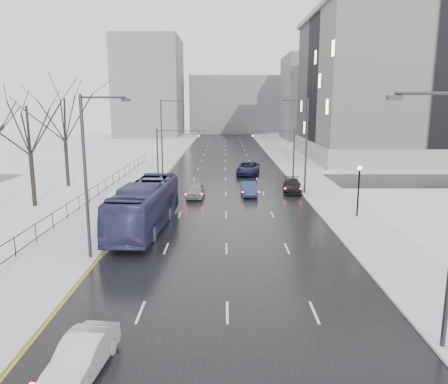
{
  "coord_description": "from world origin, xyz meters",
  "views": [
    {
      "loc": [
        -0.13,
        -5.53,
        9.45
      ],
      "look_at": [
        -0.17,
        28.7,
        2.5
      ],
      "focal_mm": 35.0,
      "sensor_mm": 36.0,
      "label": 1
    }
  ],
  "objects_px": {
    "lamppost_r_mid": "(359,184)",
    "sedan_center_near": "(196,190)",
    "tree_park_e": "(69,187)",
    "sedan_left_near": "(82,355)",
    "sedan_right_far": "(292,186)",
    "streetlight_l_far": "(163,133)",
    "tree_park_d": "(35,207)",
    "streetlight_l_near": "(89,170)",
    "bus": "(145,206)",
    "mast_signal_left": "(166,148)",
    "sedan_right_cross": "(248,168)",
    "sedan_right_near": "(249,189)",
    "mast_signal_right": "(285,148)",
    "streetlight_r_mid": "(304,141)",
    "no_uturn_sign": "(306,167)"
  },
  "relations": [
    {
      "from": "bus",
      "to": "sedan_center_near",
      "type": "relative_size",
      "value": 3.0
    },
    {
      "from": "lamppost_r_mid",
      "to": "sedan_right_cross",
      "type": "bearing_deg",
      "value": 109.24
    },
    {
      "from": "mast_signal_right",
      "to": "sedan_right_near",
      "type": "distance_m",
      "value": 10.72
    },
    {
      "from": "mast_signal_right",
      "to": "sedan_right_far",
      "type": "bearing_deg",
      "value": -91.01
    },
    {
      "from": "streetlight_l_far",
      "to": "sedan_right_cross",
      "type": "xyz_separation_m",
      "value": [
        11.21,
        0.78,
        -4.73
      ]
    },
    {
      "from": "bus",
      "to": "sedan_right_far",
      "type": "distance_m",
      "value": 19.47
    },
    {
      "from": "sedan_right_cross",
      "to": "mast_signal_left",
      "type": "bearing_deg",
      "value": -147.89
    },
    {
      "from": "mast_signal_left",
      "to": "sedan_left_near",
      "type": "relative_size",
      "value": 1.61
    },
    {
      "from": "lamppost_r_mid",
      "to": "mast_signal_right",
      "type": "relative_size",
      "value": 0.66
    },
    {
      "from": "tree_park_d",
      "to": "lamppost_r_mid",
      "type": "xyz_separation_m",
      "value": [
        28.8,
        -4.0,
        2.94
      ]
    },
    {
      "from": "streetlight_l_near",
      "to": "sedan_right_near",
      "type": "relative_size",
      "value": 2.36
    },
    {
      "from": "no_uturn_sign",
      "to": "streetlight_l_far",
      "type": "bearing_deg",
      "value": 155.27
    },
    {
      "from": "streetlight_l_near",
      "to": "sedan_right_far",
      "type": "xyz_separation_m",
      "value": [
        15.37,
        20.85,
        -4.89
      ]
    },
    {
      "from": "mast_signal_right",
      "to": "tree_park_e",
      "type": "bearing_deg",
      "value": -171.1
    },
    {
      "from": "tree_park_d",
      "to": "streetlight_l_near",
      "type": "bearing_deg",
      "value": -55.47
    },
    {
      "from": "tree_park_e",
      "to": "streetlight_l_far",
      "type": "distance_m",
      "value": 14.01
    },
    {
      "from": "sedan_right_cross",
      "to": "sedan_right_far",
      "type": "bearing_deg",
      "value": -63.44
    },
    {
      "from": "lamppost_r_mid",
      "to": "sedan_center_near",
      "type": "bearing_deg",
      "value": 150.05
    },
    {
      "from": "mast_signal_left",
      "to": "lamppost_r_mid",
      "type": "bearing_deg",
      "value": -44.48
    },
    {
      "from": "bus",
      "to": "tree_park_e",
      "type": "bearing_deg",
      "value": 128.44
    },
    {
      "from": "streetlight_l_near",
      "to": "mast_signal_left",
      "type": "bearing_deg",
      "value": 88.28
    },
    {
      "from": "tree_park_e",
      "to": "sedan_right_cross",
      "type": "distance_m",
      "value": 23.01
    },
    {
      "from": "tree_park_d",
      "to": "no_uturn_sign",
      "type": "relative_size",
      "value": 4.63
    },
    {
      "from": "streetlight_r_mid",
      "to": "sedan_right_near",
      "type": "xyz_separation_m",
      "value": [
        -5.76,
        -0.91,
        -4.88
      ]
    },
    {
      "from": "streetlight_l_far",
      "to": "sedan_right_far",
      "type": "height_order",
      "value": "streetlight_l_far"
    },
    {
      "from": "lamppost_r_mid",
      "to": "sedan_center_near",
      "type": "height_order",
      "value": "lamppost_r_mid"
    },
    {
      "from": "tree_park_d",
      "to": "mast_signal_left",
      "type": "xyz_separation_m",
      "value": [
        10.47,
        14.0,
        4.11
      ]
    },
    {
      "from": "no_uturn_sign",
      "to": "sedan_left_near",
      "type": "distance_m",
      "value": 38.39
    },
    {
      "from": "mast_signal_right",
      "to": "no_uturn_sign",
      "type": "distance_m",
      "value": 4.77
    },
    {
      "from": "mast_signal_right",
      "to": "sedan_left_near",
      "type": "relative_size",
      "value": 1.61
    },
    {
      "from": "tree_park_d",
      "to": "sedan_right_cross",
      "type": "distance_m",
      "value": 28.07
    },
    {
      "from": "tree_park_e",
      "to": "sedan_left_near",
      "type": "xyz_separation_m",
      "value": [
        13.03,
        -35.57,
        0.7
      ]
    },
    {
      "from": "mast_signal_right",
      "to": "sedan_center_near",
      "type": "height_order",
      "value": "mast_signal_right"
    },
    {
      "from": "tree_park_e",
      "to": "bus",
      "type": "distance_m",
      "value": 21.09
    },
    {
      "from": "bus",
      "to": "sedan_center_near",
      "type": "bearing_deg",
      "value": 78.36
    },
    {
      "from": "tree_park_d",
      "to": "lamppost_r_mid",
      "type": "relative_size",
      "value": 2.92
    },
    {
      "from": "streetlight_r_mid",
      "to": "sedan_right_near",
      "type": "bearing_deg",
      "value": -171.01
    },
    {
      "from": "streetlight_l_far",
      "to": "mast_signal_left",
      "type": "height_order",
      "value": "streetlight_l_far"
    },
    {
      "from": "streetlight_r_mid",
      "to": "sedan_right_cross",
      "type": "relative_size",
      "value": 1.63
    },
    {
      "from": "tree_park_d",
      "to": "streetlight_r_mid",
      "type": "xyz_separation_m",
      "value": [
        25.97,
        6.0,
        5.62
      ]
    },
    {
      "from": "lamppost_r_mid",
      "to": "streetlight_r_mid",
      "type": "bearing_deg",
      "value": 105.82
    },
    {
      "from": "no_uturn_sign",
      "to": "lamppost_r_mid",
      "type": "bearing_deg",
      "value": -82.67
    },
    {
      "from": "tree_park_e",
      "to": "sedan_right_far",
      "type": "height_order",
      "value": "tree_park_e"
    },
    {
      "from": "lamppost_r_mid",
      "to": "mast_signal_left",
      "type": "xyz_separation_m",
      "value": [
        -18.33,
        18.0,
        1.16
      ]
    },
    {
      "from": "streetlight_r_mid",
      "to": "sedan_right_far",
      "type": "height_order",
      "value": "streetlight_r_mid"
    },
    {
      "from": "tree_park_d",
      "to": "mast_signal_left",
      "type": "relative_size",
      "value": 1.92
    },
    {
      "from": "sedan_right_near",
      "to": "bus",
      "type": "bearing_deg",
      "value": -127.46
    },
    {
      "from": "streetlight_l_far",
      "to": "sedan_right_far",
      "type": "relative_size",
      "value": 2.1
    },
    {
      "from": "tree_park_d",
      "to": "streetlight_l_near",
      "type": "xyz_separation_m",
      "value": [
        9.63,
        -14.0,
        5.62
      ]
    },
    {
      "from": "streetlight_l_near",
      "to": "streetlight_l_far",
      "type": "height_order",
      "value": "same"
    }
  ]
}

